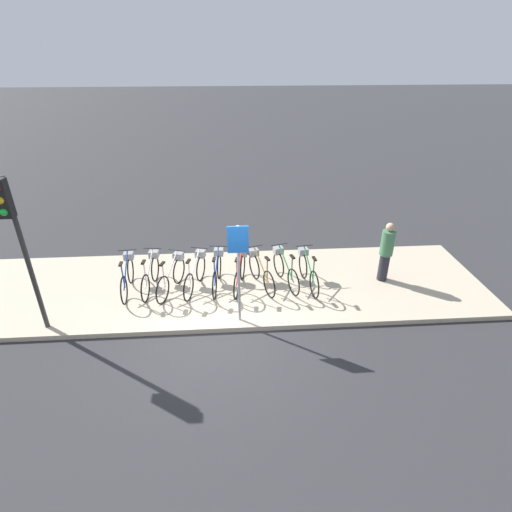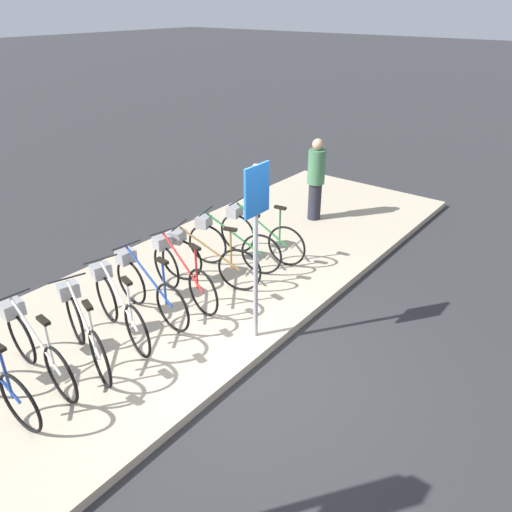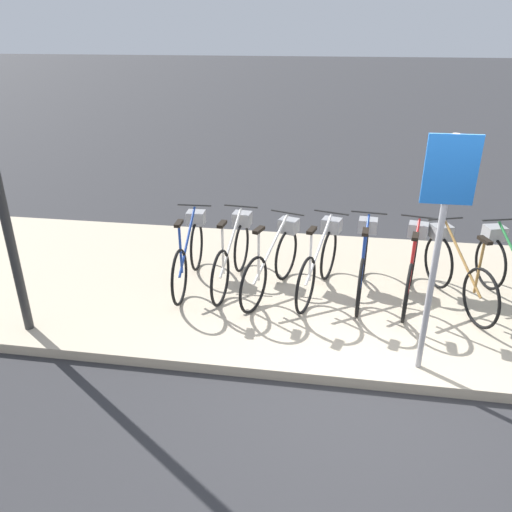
# 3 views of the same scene
# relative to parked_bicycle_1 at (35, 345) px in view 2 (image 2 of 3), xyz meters

# --- Properties ---
(ground_plane) EXTENTS (120.00, 120.00, 0.00)m
(ground_plane) POSITION_rel_parked_bicycle_1_xyz_m (1.69, -1.81, -0.57)
(ground_plane) COLOR #2D2D30
(sidewalk) EXTENTS (13.89, 3.69, 0.12)m
(sidewalk) POSITION_rel_parked_bicycle_1_xyz_m (1.69, 0.04, -0.51)
(sidewalk) COLOR #B7A88E
(sidewalk) RESTS_ON ground_plane
(parked_bicycle_1) EXTENTS (0.46, 1.67, 1.03)m
(parked_bicycle_1) POSITION_rel_parked_bicycle_1_xyz_m (0.00, 0.00, 0.00)
(parked_bicycle_1) COLOR black
(parked_bicycle_1) RESTS_ON sidewalk
(parked_bicycle_2) EXTENTS (0.64, 1.60, 1.03)m
(parked_bicycle_2) POSITION_rel_parked_bicycle_1_xyz_m (0.55, -0.14, 0.00)
(parked_bicycle_2) COLOR black
(parked_bicycle_2) RESTS_ON sidewalk
(parked_bicycle_3) EXTENTS (0.58, 1.62, 1.03)m
(parked_bicycle_3) POSITION_rel_parked_bicycle_1_xyz_m (1.14, -0.05, 0.00)
(parked_bicycle_3) COLOR black
(parked_bicycle_3) RESTS_ON sidewalk
(parked_bicycle_4) EXTENTS (0.46, 1.67, 1.03)m
(parked_bicycle_4) POSITION_rel_parked_bicycle_1_xyz_m (1.68, 0.01, 0.00)
(parked_bicycle_4) COLOR black
(parked_bicycle_4) RESTS_ON sidewalk
(parked_bicycle_5) EXTENTS (0.51, 1.65, 1.03)m
(parked_bicycle_5) POSITION_rel_parked_bicycle_1_xyz_m (2.27, -0.05, 0.00)
(parked_bicycle_5) COLOR black
(parked_bicycle_5) RESTS_ON sidewalk
(parked_bicycle_6) EXTENTS (0.66, 1.60, 1.03)m
(parked_bicycle_6) POSITION_rel_parked_bicycle_1_xyz_m (2.78, -0.06, 0.00)
(parked_bicycle_6) COLOR black
(parked_bicycle_6) RESTS_ON sidewalk
(parked_bicycle_7) EXTENTS (0.60, 1.62, 1.03)m
(parked_bicycle_7) POSITION_rel_parked_bicycle_1_xyz_m (3.42, 0.01, 0.00)
(parked_bicycle_7) COLOR black
(parked_bicycle_7) RESTS_ON sidewalk
(parked_bicycle_8) EXTENTS (0.46, 1.66, 1.03)m
(parked_bicycle_8) POSITION_rel_parked_bicycle_1_xyz_m (4.01, -0.12, 0.00)
(parked_bicycle_8) COLOR black
(parked_bicycle_8) RESTS_ON sidewalk
(pedestrian) EXTENTS (0.34, 0.34, 1.64)m
(pedestrian) POSITION_rel_parked_bicycle_1_xyz_m (6.06, 0.00, 0.41)
(pedestrian) COLOR #23232D
(pedestrian) RESTS_ON sidewalk
(sign_post) EXTENTS (0.44, 0.07, 2.34)m
(sign_post) POSITION_rel_parked_bicycle_1_xyz_m (2.20, -1.52, 1.15)
(sign_post) COLOR #99999E
(sign_post) RESTS_ON sidewalk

